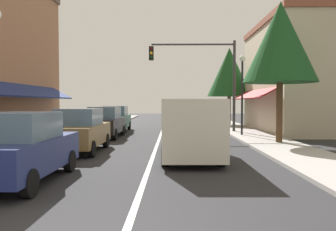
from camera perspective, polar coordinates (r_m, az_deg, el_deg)
name	(u,v)px	position (r m, az deg, el deg)	size (l,w,h in m)	color
ground_plane	(161,134)	(21.46, -1.21, -3.17)	(80.00, 80.00, 0.00)	#28282B
sidewalk_left	(75,133)	(22.32, -15.48, -2.88)	(2.60, 56.00, 0.12)	gray
sidewalk_right	(247,133)	(21.97, 13.30, -2.94)	(2.60, 56.00, 0.12)	#A39E99
lane_center_stripe	(161,134)	(21.46, -1.21, -3.16)	(0.14, 52.00, 0.01)	silver
storefront_right_block	(300,77)	(25.01, 21.40, 6.10)	(6.72, 10.20, 7.54)	#BCAD8E
parked_car_nearest_left	(21,148)	(9.21, -23.68, -5.06)	(1.82, 4.12, 1.77)	navy
parked_car_second_left	(80,130)	(14.13, -14.70, -2.46)	(1.79, 4.10, 1.77)	brown
parked_car_third_left	(105,122)	(19.55, -10.60, -1.15)	(1.82, 4.12, 1.77)	black
parked_car_far_left	(115,119)	(23.77, -8.88, -0.54)	(1.83, 4.13, 1.77)	#0F4C33
van_in_lane	(190,126)	(12.18, 3.74, -1.87)	(2.05, 5.20, 2.12)	beige
traffic_signal_mast_arm	(205,70)	(22.40, 6.32, 7.73)	(5.69, 0.50, 6.07)	#333333
street_lamp_right_mid	(242,82)	(20.23, 12.46, 5.56)	(0.36, 0.36, 4.77)	black
tree_right_near	(280,42)	(17.08, 18.47, 11.65)	(3.47, 3.47, 6.77)	#4C331E
tree_right_far	(229,72)	(29.96, 10.34, 7.23)	(3.82, 3.82, 6.76)	#4C331E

